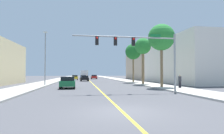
{
  "coord_description": "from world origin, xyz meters",
  "views": [
    {
      "loc": [
        -2.02,
        -9.3,
        1.92
      ],
      "look_at": [
        1.69,
        13.72,
        2.7
      ],
      "focal_mm": 30.15,
      "sensor_mm": 36.0,
      "label": 1
    }
  ],
  "objects_px": {
    "palm_mid": "(143,47)",
    "car_red": "(94,77)",
    "car_green": "(68,82)",
    "palm_far": "(133,52)",
    "car_black": "(85,78)",
    "delivery_truck": "(84,74)",
    "car_yellow": "(75,77)",
    "car_blue": "(83,77)",
    "traffic_signal_mast": "(141,47)",
    "street_lamp": "(45,55)",
    "palm_near": "(161,38)",
    "pedestrian": "(180,81)"
  },
  "relations": [
    {
      "from": "palm_mid",
      "to": "car_green",
      "type": "xyz_separation_m",
      "value": [
        -11.86,
        -5.46,
        -5.55
      ]
    },
    {
      "from": "pedestrian",
      "to": "car_red",
      "type": "bearing_deg",
      "value": 170.68
    },
    {
      "from": "car_red",
      "to": "car_blue",
      "type": "bearing_deg",
      "value": -128.9
    },
    {
      "from": "palm_mid",
      "to": "car_green",
      "type": "relative_size",
      "value": 1.9
    },
    {
      "from": "car_yellow",
      "to": "car_black",
      "type": "height_order",
      "value": "car_yellow"
    },
    {
      "from": "street_lamp",
      "to": "car_blue",
      "type": "distance_m",
      "value": 29.82
    },
    {
      "from": "car_yellow",
      "to": "car_black",
      "type": "relative_size",
      "value": 0.83
    },
    {
      "from": "car_red",
      "to": "pedestrian",
      "type": "relative_size",
      "value": 2.86
    },
    {
      "from": "palm_mid",
      "to": "delivery_truck",
      "type": "xyz_separation_m",
      "value": [
        -9.3,
        38.3,
        -4.75
      ]
    },
    {
      "from": "street_lamp",
      "to": "car_red",
      "type": "relative_size",
      "value": 1.8
    },
    {
      "from": "palm_mid",
      "to": "car_black",
      "type": "xyz_separation_m",
      "value": [
        -9.41,
        17.02,
        -5.61
      ]
    },
    {
      "from": "palm_mid",
      "to": "car_red",
      "type": "distance_m",
      "value": 34.46
    },
    {
      "from": "palm_far",
      "to": "car_red",
      "type": "distance_m",
      "value": 28.05
    },
    {
      "from": "delivery_truck",
      "to": "palm_near",
      "type": "bearing_deg",
      "value": -79.56
    },
    {
      "from": "traffic_signal_mast",
      "to": "palm_near",
      "type": "height_order",
      "value": "palm_near"
    },
    {
      "from": "car_green",
      "to": "car_red",
      "type": "distance_m",
      "value": 39.37
    },
    {
      "from": "street_lamp",
      "to": "car_black",
      "type": "relative_size",
      "value": 1.79
    },
    {
      "from": "car_green",
      "to": "pedestrian",
      "type": "distance_m",
      "value": 14.09
    },
    {
      "from": "palm_mid",
      "to": "palm_far",
      "type": "height_order",
      "value": "palm_far"
    },
    {
      "from": "traffic_signal_mast",
      "to": "palm_far",
      "type": "xyz_separation_m",
      "value": [
        4.43,
        18.68,
        1.7
      ]
    },
    {
      "from": "traffic_signal_mast",
      "to": "palm_near",
      "type": "xyz_separation_m",
      "value": [
        4.58,
        5.33,
        2.09
      ]
    },
    {
      "from": "palm_far",
      "to": "car_yellow",
      "type": "bearing_deg",
      "value": 122.65
    },
    {
      "from": "palm_far",
      "to": "car_blue",
      "type": "relative_size",
      "value": 1.8
    },
    {
      "from": "car_yellow",
      "to": "car_blue",
      "type": "distance_m",
      "value": 3.94
    },
    {
      "from": "palm_near",
      "to": "car_green",
      "type": "distance_m",
      "value": 13.58
    },
    {
      "from": "palm_mid",
      "to": "car_red",
      "type": "xyz_separation_m",
      "value": [
        -6.03,
        33.47,
        -5.58
      ]
    },
    {
      "from": "car_blue",
      "to": "car_red",
      "type": "height_order",
      "value": "car_red"
    },
    {
      "from": "car_yellow",
      "to": "delivery_truck",
      "type": "distance_m",
      "value": 12.85
    },
    {
      "from": "car_blue",
      "to": "palm_far",
      "type": "bearing_deg",
      "value": -65.4
    },
    {
      "from": "car_green",
      "to": "street_lamp",
      "type": "bearing_deg",
      "value": 123.22
    },
    {
      "from": "car_blue",
      "to": "car_yellow",
      "type": "bearing_deg",
      "value": -127.28
    },
    {
      "from": "delivery_truck",
      "to": "car_black",
      "type": "bearing_deg",
      "value": -91.94
    },
    {
      "from": "street_lamp",
      "to": "car_yellow",
      "type": "distance_m",
      "value": 26.37
    },
    {
      "from": "palm_mid",
      "to": "delivery_truck",
      "type": "height_order",
      "value": "palm_mid"
    },
    {
      "from": "street_lamp",
      "to": "car_red",
      "type": "distance_m",
      "value": 35.1
    },
    {
      "from": "palm_mid",
      "to": "car_red",
      "type": "height_order",
      "value": "palm_mid"
    },
    {
      "from": "car_green",
      "to": "traffic_signal_mast",
      "type": "bearing_deg",
      "value": -42.63
    },
    {
      "from": "palm_far",
      "to": "street_lamp",
      "type": "bearing_deg",
      "value": -157.04
    },
    {
      "from": "traffic_signal_mast",
      "to": "delivery_truck",
      "type": "bearing_deg",
      "value": 95.73
    },
    {
      "from": "car_black",
      "to": "delivery_truck",
      "type": "bearing_deg",
      "value": 87.35
    },
    {
      "from": "car_green",
      "to": "palm_far",
      "type": "bearing_deg",
      "value": 43.3
    },
    {
      "from": "palm_near",
      "to": "car_blue",
      "type": "distance_m",
      "value": 37.4
    },
    {
      "from": "palm_near",
      "to": "pedestrian",
      "type": "xyz_separation_m",
      "value": [
        1.59,
        -1.78,
        -5.69
      ]
    },
    {
      "from": "car_blue",
      "to": "car_red",
      "type": "bearing_deg",
      "value": 52.59
    },
    {
      "from": "palm_far",
      "to": "pedestrian",
      "type": "relative_size",
      "value": 4.84
    },
    {
      "from": "car_black",
      "to": "car_blue",
      "type": "height_order",
      "value": "car_blue"
    },
    {
      "from": "car_blue",
      "to": "pedestrian",
      "type": "distance_m",
      "value": 39.08
    },
    {
      "from": "street_lamp",
      "to": "car_yellow",
      "type": "bearing_deg",
      "value": 82.04
    },
    {
      "from": "palm_near",
      "to": "pedestrian",
      "type": "relative_size",
      "value": 5.19
    },
    {
      "from": "traffic_signal_mast",
      "to": "delivery_truck",
      "type": "xyz_separation_m",
      "value": [
        -5.05,
        50.31,
        -2.97
      ]
    }
  ]
}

